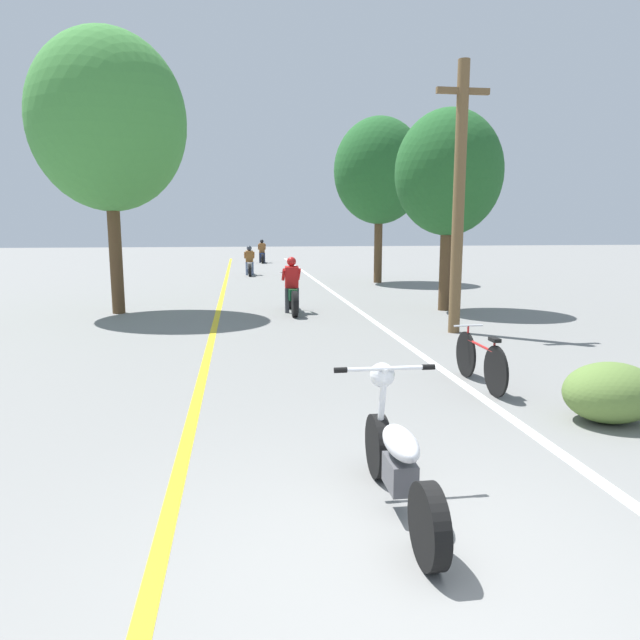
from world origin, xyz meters
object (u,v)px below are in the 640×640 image
motorcycle_rider_lead (292,292)px  roadside_tree_right_far (379,171)px  utility_pole (459,197)px  roadside_tree_right_near (449,174)px  bicycle_parked (480,361)px  motorcycle_foreground (398,460)px  roadside_tree_left (108,122)px  motorcycle_rider_far (262,254)px  motorcycle_rider_mid (250,264)px

motorcycle_rider_lead → roadside_tree_right_far: bearing=61.3°
utility_pole → roadside_tree_right_near: 3.39m
roadside_tree_right_far → bicycle_parked: size_ratio=3.75×
roadside_tree_right_near → motorcycle_foreground: bearing=-112.0°
bicycle_parked → roadside_tree_left: bearing=129.6°
utility_pole → roadside_tree_left: size_ratio=0.79×
bicycle_parked → motorcycle_rider_far: bearing=94.0°
utility_pole → motorcycle_rider_lead: 5.11m
motorcycle_rider_far → roadside_tree_right_near: bearing=-78.9°
roadside_tree_right_far → motorcycle_rider_far: roadside_tree_right_far is taller
utility_pole → bicycle_parked: utility_pole is taller
roadside_tree_left → utility_pole: bearing=-26.5°
roadside_tree_right_far → roadside_tree_left: (-8.62, -7.02, 0.44)m
motorcycle_foreground → motorcycle_rider_mid: (-0.76, 22.38, 0.09)m
motorcycle_rider_mid → bicycle_parked: motorcycle_rider_mid is taller
utility_pole → motorcycle_rider_far: size_ratio=2.72×
roadside_tree_right_near → motorcycle_rider_far: size_ratio=2.59×
motorcycle_rider_lead → bicycle_parked: (2.00, -7.29, -0.18)m
roadside_tree_left → bicycle_parked: bearing=-50.4°
roadside_tree_left → motorcycle_rider_mid: (3.59, 11.23, -4.27)m
motorcycle_foreground → motorcycle_rider_lead: motorcycle_rider_lead is taller
motorcycle_foreground → motorcycle_rider_far: 31.26m
motorcycle_rider_far → bicycle_parked: bearing=-86.0°
motorcycle_rider_lead → motorcycle_rider_mid: bearing=94.3°
roadside_tree_right_near → motorcycle_foreground: roadside_tree_right_near is taller
roadside_tree_right_far → motorcycle_rider_far: bearing=107.4°
motorcycle_rider_far → motorcycle_foreground: bearing=-90.3°
utility_pole → roadside_tree_left: roadside_tree_left is taller
utility_pole → motorcycle_rider_far: 24.24m
utility_pole → motorcycle_rider_lead: utility_pole is taller
utility_pole → motorcycle_rider_mid: bearing=105.1°
roadside_tree_right_near → bicycle_parked: (-2.11, -7.17, -3.22)m
roadside_tree_right_far → roadside_tree_left: bearing=-140.8°
roadside_tree_right_near → roadside_tree_right_far: roadside_tree_right_far is taller
utility_pole → motorcycle_rider_mid: (-4.05, 15.05, -2.32)m
roadside_tree_right_far → bicycle_parked: roadside_tree_right_far is taller
roadside_tree_right_near → roadside_tree_left: (-8.59, 0.65, 1.19)m
roadside_tree_left → motorcycle_rider_mid: bearing=72.3°
roadside_tree_left → motorcycle_rider_far: roadside_tree_left is taller
roadside_tree_right_far → motorcycle_rider_far: 14.24m
bicycle_parked → roadside_tree_right_far: bearing=81.8°
roadside_tree_right_near → motorcycle_rider_lead: (-4.11, 0.12, -3.04)m
motorcycle_rider_mid → motorcycle_rider_far: bearing=84.1°
roadside_tree_right_near → roadside_tree_left: bearing=175.7°
roadside_tree_right_near → roadside_tree_right_far: (0.03, 7.67, 0.76)m
motorcycle_rider_far → bicycle_parked: 28.01m
motorcycle_rider_lead → roadside_tree_left: bearing=173.2°
motorcycle_rider_mid → motorcycle_rider_far: 8.93m
motorcycle_rider_far → utility_pole: bearing=-82.5°
roadside_tree_left → motorcycle_rider_far: 21.05m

